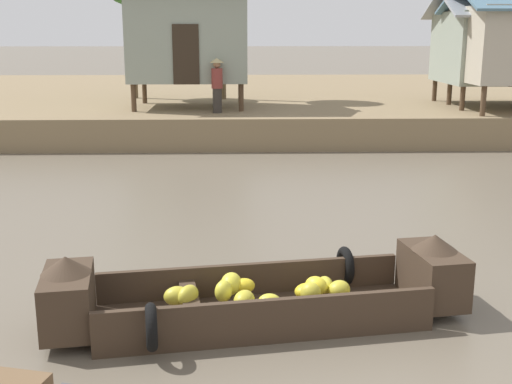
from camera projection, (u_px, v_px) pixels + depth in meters
ground_plane at (292, 202)px, 13.45m from camera, size 300.00×300.00×0.00m
riverbank_strip at (262, 100)px, 28.55m from camera, size 160.00×20.00×0.96m
banana_boat at (260, 295)px, 7.82m from camera, size 5.05×2.33×0.96m
stilt_house_mid_left at (189, 33)px, 21.19m from camera, size 4.45×3.39×4.50m
stilt_house_mid_right at (511, 42)px, 20.47m from camera, size 3.76×4.04×3.95m
stilt_house_right at (503, 45)px, 21.83m from camera, size 4.58×3.88×3.87m
vendor_person at (217, 83)px, 19.96m from camera, size 0.44×0.44×1.66m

